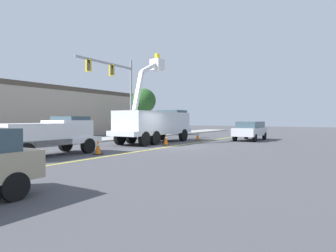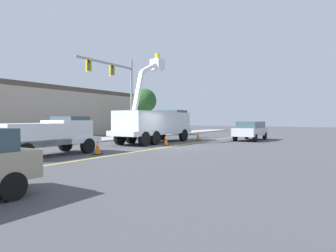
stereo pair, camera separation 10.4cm
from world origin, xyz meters
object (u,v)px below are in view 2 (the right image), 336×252
(utility_bucket_truck, at_px, (155,123))
(passing_minivan, at_px, (251,130))
(service_pickup_truck, at_px, (47,134))
(traffic_cone_mid_front, at_px, (98,147))
(traffic_cone_mid_rear, at_px, (166,139))
(traffic_cone_trailing, at_px, (198,136))
(traffic_signal_mast, at_px, (117,83))
(traffic_cone_leading, at_px, (3,158))

(utility_bucket_truck, distance_m, passing_minivan, 8.90)
(service_pickup_truck, xyz_separation_m, traffic_cone_mid_front, (1.87, -1.72, -0.71))
(traffic_cone_mid_front, bearing_deg, passing_minivan, -12.32)
(utility_bucket_truck, height_order, passing_minivan, utility_bucket_truck)
(utility_bucket_truck, distance_m, traffic_cone_mid_front, 8.39)
(utility_bucket_truck, xyz_separation_m, traffic_cone_mid_rear, (-1.34, -2.02, -1.18))
(service_pickup_truck, height_order, traffic_cone_trailing, service_pickup_truck)
(passing_minivan, xyz_separation_m, traffic_cone_mid_front, (-14.99, 3.27, -0.56))
(service_pickup_truck, distance_m, traffic_cone_mid_rear, 8.70)
(utility_bucket_truck, relative_size, traffic_cone_trailing, 10.89)
(traffic_cone_trailing, bearing_deg, traffic_cone_mid_rear, -175.20)
(utility_bucket_truck, bearing_deg, traffic_signal_mast, 81.01)
(service_pickup_truck, distance_m, traffic_cone_trailing, 14.29)
(utility_bucket_truck, height_order, traffic_cone_trailing, utility_bucket_truck)
(utility_bucket_truck, bearing_deg, passing_minivan, -38.14)
(traffic_cone_mid_front, xyz_separation_m, traffic_cone_trailing, (12.36, 0.67, -0.04))
(traffic_cone_mid_front, bearing_deg, service_pickup_truck, 137.33)
(service_pickup_truck, distance_m, traffic_cone_leading, 3.91)
(traffic_cone_mid_front, distance_m, traffic_cone_mid_rear, 6.67)
(passing_minivan, bearing_deg, service_pickup_truck, 163.49)
(traffic_cone_leading, distance_m, traffic_cone_mid_front, 5.11)
(service_pickup_truck, distance_m, passing_minivan, 17.58)
(traffic_cone_mid_rear, height_order, traffic_signal_mast, traffic_signal_mast)
(traffic_cone_mid_rear, bearing_deg, traffic_cone_leading, -177.38)
(utility_bucket_truck, xyz_separation_m, traffic_cone_mid_front, (-8.01, -2.21, -1.20))
(service_pickup_truck, distance_m, traffic_cone_mid_front, 2.64)
(traffic_cone_mid_front, distance_m, traffic_signal_mast, 12.36)
(traffic_cone_mid_rear, xyz_separation_m, traffic_signal_mast, (2.13, 6.99, 4.85))
(passing_minivan, xyz_separation_m, traffic_cone_mid_rear, (-8.32, 3.46, -0.54))
(traffic_cone_mid_rear, distance_m, traffic_signal_mast, 8.77)
(utility_bucket_truck, bearing_deg, service_pickup_truck, -177.20)
(passing_minivan, relative_size, traffic_cone_mid_front, 5.84)
(traffic_signal_mast, bearing_deg, passing_minivan, -59.37)
(traffic_cone_leading, distance_m, traffic_cone_mid_rear, 11.78)
(utility_bucket_truck, height_order, service_pickup_truck, utility_bucket_truck)
(traffic_cone_mid_rear, bearing_deg, utility_bucket_truck, 56.36)
(utility_bucket_truck, height_order, traffic_signal_mast, traffic_signal_mast)
(traffic_cone_trailing, bearing_deg, traffic_signal_mast, 118.69)
(traffic_cone_mid_front, distance_m, traffic_cone_trailing, 12.38)
(utility_bucket_truck, bearing_deg, traffic_cone_leading, -168.97)
(traffic_cone_leading, relative_size, traffic_cone_mid_front, 0.96)
(service_pickup_truck, bearing_deg, traffic_cone_mid_rear, -10.18)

